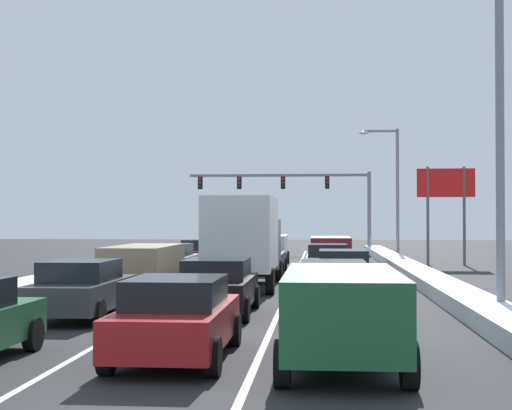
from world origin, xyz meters
TOP-DOWN VIEW (x-y plane):
  - ground_plane at (0.00, 20.73)m, footprint 134.75×134.75m
  - lane_stripe_between_right_lane_and_center_lane at (1.70, 25.91)m, footprint 0.14×57.01m
  - lane_stripe_between_center_lane_and_left_lane at (-1.70, 25.91)m, footprint 0.14×57.01m
  - snow_bank_right_shoulder at (7.00, 25.91)m, footprint 1.28×57.01m
  - snow_bank_left_shoulder at (-7.00, 25.91)m, footprint 1.69×57.01m
  - suv_green_right_lane_nearest at (3.22, 6.37)m, footprint 2.16×4.90m
  - sedan_charcoal_right_lane_second at (3.16, 12.63)m, footprint 2.00×4.50m
  - sedan_tan_right_lane_third at (3.63, 19.63)m, footprint 2.00×4.50m
  - sedan_silver_right_lane_fourth at (3.17, 25.84)m, footprint 2.00×4.50m
  - suv_maroon_right_lane_fifth at (3.37, 31.78)m, footprint 2.16×4.90m
  - sedan_red_center_lane_nearest at (0.22, 6.88)m, footprint 2.00×4.50m
  - sedan_black_center_lane_second at (0.08, 13.42)m, footprint 2.00×4.50m
  - box_truck_center_lane_third at (0.02, 21.30)m, footprint 2.53×7.20m
  - sedan_navy_center_lane_fourth at (0.21, 29.16)m, footprint 2.00×4.50m
  - suv_white_center_lane_fifth at (-0.01, 35.38)m, footprint 2.16×4.90m
  - sedan_charcoal_left_lane_second at (-3.34, 12.41)m, footprint 2.00×4.50m
  - suv_tan_left_lane_third at (-3.16, 18.64)m, footprint 2.16×4.90m
  - sedan_silver_left_lane_fourth at (-3.59, 25.61)m, footprint 2.00×4.50m
  - sedan_maroon_left_lane_fifth at (-3.36, 32.30)m, footprint 2.00×4.50m
  - traffic_light_gantry at (1.31, 51.81)m, footprint 14.00×0.47m
  - street_lamp_right_near at (7.10, 12.96)m, footprint 2.66×0.36m
  - street_lamp_right_mid at (7.62, 44.05)m, footprint 2.66×0.36m
  - roadside_sign_right at (9.85, 36.30)m, footprint 3.20×0.16m

SIDE VIEW (x-z plane):
  - ground_plane at x=0.00m, z-range 0.00..0.00m
  - lane_stripe_between_right_lane_and_center_lane at x=1.70m, z-range 0.00..0.01m
  - lane_stripe_between_center_lane_and_left_lane at x=-1.70m, z-range 0.00..0.01m
  - snow_bank_right_shoulder at x=7.00m, z-range 0.00..0.47m
  - snow_bank_left_shoulder at x=-7.00m, z-range 0.00..0.49m
  - sedan_charcoal_right_lane_second at x=3.16m, z-range 0.01..1.52m
  - sedan_tan_right_lane_third at x=3.63m, z-range 0.01..1.52m
  - sedan_silver_right_lane_fourth at x=3.17m, z-range 0.01..1.52m
  - sedan_red_center_lane_nearest at x=0.22m, z-range 0.01..1.52m
  - sedan_black_center_lane_second at x=0.08m, z-range 0.01..1.52m
  - sedan_navy_center_lane_fourth at x=0.21m, z-range 0.01..1.52m
  - sedan_charcoal_left_lane_second at x=-3.34m, z-range 0.01..1.52m
  - sedan_silver_left_lane_fourth at x=-3.59m, z-range 0.01..1.52m
  - sedan_maroon_left_lane_fifth at x=-3.36m, z-range 0.01..1.52m
  - suv_green_right_lane_nearest at x=3.22m, z-range 0.18..1.85m
  - suv_maroon_right_lane_fifth at x=3.37m, z-range 0.18..1.85m
  - suv_white_center_lane_fifth at x=-0.01m, z-range 0.18..1.85m
  - suv_tan_left_lane_third at x=-3.16m, z-range 0.18..1.85m
  - box_truck_center_lane_third at x=0.02m, z-range 0.22..3.58m
  - roadside_sign_right at x=9.85m, z-range 1.27..6.77m
  - traffic_light_gantry at x=1.31m, z-range 1.79..7.99m
  - street_lamp_right_mid at x=7.62m, z-range 0.81..9.38m
  - street_lamp_right_near at x=7.10m, z-range 0.82..9.69m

